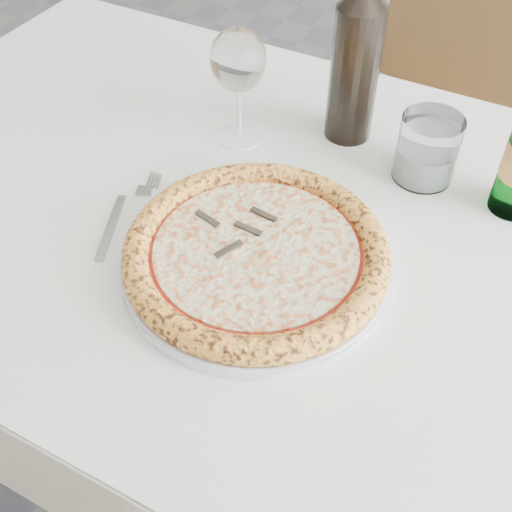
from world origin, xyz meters
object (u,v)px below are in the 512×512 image
object	(u,v)px
chair_far	(428,89)
wine_glass	(238,62)
pizza	(256,253)
wine_bottle	(356,61)
tumbler	(427,153)
plate	(256,262)
dining_table	(285,262)

from	to	relation	value
chair_far	wine_glass	distance (m)	0.76
pizza	wine_bottle	size ratio (longest dim) A/B	1.13
pizza	tumbler	bearing A→B (deg)	62.33
wine_glass	wine_bottle	xyz separation A→B (m)	(0.15, 0.09, -0.00)
plate	tumbler	world-z (taller)	tumbler
chair_far	dining_table	bearing A→B (deg)	-92.58
pizza	wine_glass	distance (m)	0.30
chair_far	tumbler	bearing A→B (deg)	-79.99
plate	pizza	distance (m)	0.02
wine_glass	pizza	bearing A→B (deg)	-59.25
chair_far	wine_bottle	bearing A→B (deg)	-92.99
dining_table	plate	size ratio (longest dim) A/B	4.26
dining_table	pizza	xyz separation A→B (m)	(-0.00, -0.10, 0.11)
plate	tumbler	xyz separation A→B (m)	(0.14, 0.27, 0.03)
pizza	tumbler	world-z (taller)	tumbler
dining_table	wine_glass	bearing A→B (deg)	135.26
chair_far	pizza	bearing A→B (deg)	-92.29
pizza	chair_far	bearing A→B (deg)	87.71
plate	tumbler	distance (m)	0.31
wine_glass	chair_far	bearing A→B (deg)	74.37
tumbler	wine_bottle	world-z (taller)	wine_bottle
wine_glass	tumbler	size ratio (longest dim) A/B	1.85
wine_glass	plate	bearing A→B (deg)	-59.25
pizza	wine_glass	world-z (taller)	wine_glass
plate	pizza	xyz separation A→B (m)	(-0.00, 0.00, 0.02)
chair_far	wine_glass	size ratio (longest dim) A/B	5.02
chair_far	wine_bottle	size ratio (longest dim) A/B	3.08
wine_bottle	plate	bearing A→B (deg)	-91.09
wine_glass	tumbler	world-z (taller)	wine_glass
chair_far	tumbler	distance (m)	0.68
chair_far	wine_glass	world-z (taller)	wine_glass
tumbler	plate	bearing A→B (deg)	-117.67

